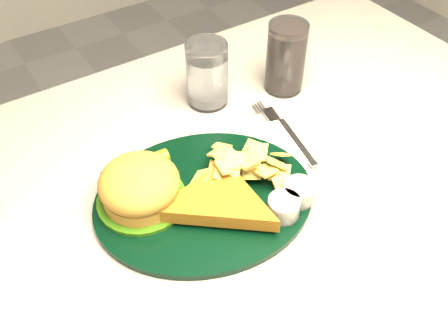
% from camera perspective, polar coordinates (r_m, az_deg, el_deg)
% --- Properties ---
extents(table, '(1.20, 0.80, 0.75)m').
position_cam_1_polar(table, '(1.06, 1.08, -16.15)').
color(table, gray).
rests_on(table, ground).
extents(dinner_plate, '(0.38, 0.34, 0.07)m').
position_cam_1_polar(dinner_plate, '(0.71, -2.31, -1.73)').
color(dinner_plate, black).
rests_on(dinner_plate, table).
extents(water_glass, '(0.09, 0.09, 0.12)m').
position_cam_1_polar(water_glass, '(0.88, -1.94, 10.68)').
color(water_glass, white).
rests_on(water_glass, table).
extents(cola_glass, '(0.09, 0.09, 0.13)m').
position_cam_1_polar(cola_glass, '(0.92, 7.08, 12.42)').
color(cola_glass, black).
rests_on(cola_glass, table).
extents(fork_napkin, '(0.15, 0.18, 0.01)m').
position_cam_1_polar(fork_napkin, '(0.83, 7.95, 3.35)').
color(fork_napkin, white).
rests_on(fork_napkin, table).
extents(spoon, '(0.08, 0.17, 0.01)m').
position_cam_1_polar(spoon, '(0.73, -8.41, -4.18)').
color(spoon, silver).
rests_on(spoon, table).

